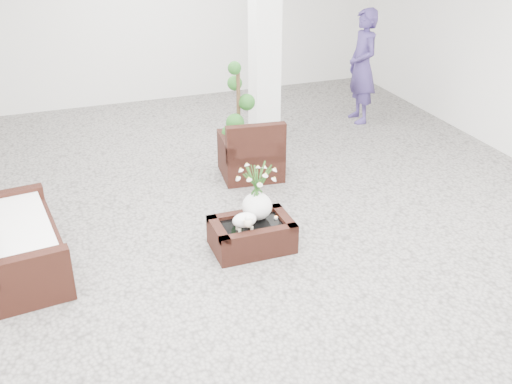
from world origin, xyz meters
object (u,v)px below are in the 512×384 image
object	(u,v)px
armchair	(251,146)
coffee_table	(252,236)
loveseat	(17,233)
topiary	(239,120)

from	to	relation	value
armchair	coffee_table	bearing A→B (deg)	77.29
loveseat	topiary	xyz separation A→B (m)	(2.97, 1.51, 0.37)
armchair	topiary	xyz separation A→B (m)	(-0.14, 0.09, 0.37)
coffee_table	armchair	size ratio (longest dim) A/B	1.03
coffee_table	topiary	bearing A→B (deg)	75.40
coffee_table	topiary	xyz separation A→B (m)	(0.51, 1.96, 0.65)
armchair	loveseat	distance (m)	3.42
coffee_table	topiary	world-z (taller)	topiary
loveseat	topiary	bearing A→B (deg)	-69.72
coffee_table	armchair	bearing A→B (deg)	70.78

